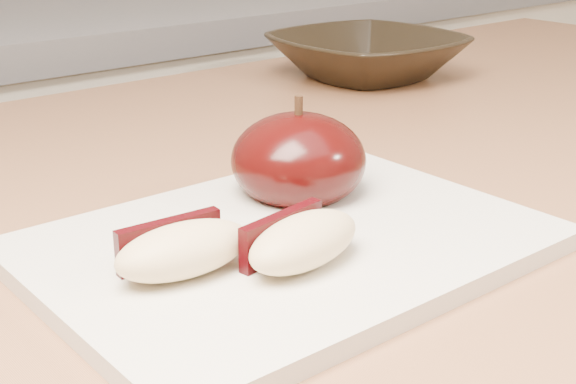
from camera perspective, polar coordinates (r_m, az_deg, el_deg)
cutting_board at (r=0.44m, az=0.00°, el=-3.69°), size 0.27×0.20×0.01m
apple_half at (r=0.50m, az=0.75°, el=2.28°), size 0.08×0.08×0.07m
apple_wedge_a at (r=0.40m, az=-7.55°, el=-4.04°), size 0.07×0.04×0.03m
apple_wedge_b at (r=0.40m, az=0.97°, el=-3.47°), size 0.08×0.05×0.03m
bowl at (r=0.87m, az=5.61°, el=9.59°), size 0.20×0.20×0.05m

